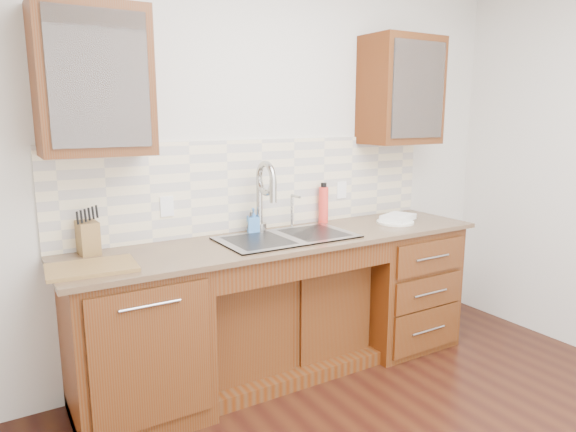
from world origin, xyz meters
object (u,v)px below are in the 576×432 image
soap_bottle (253,221)px  knife_block (88,237)px  water_bottle (323,205)px  plate (395,222)px  cutting_board (92,268)px

soap_bottle → knife_block: bearing=-164.5°
soap_bottle → water_bottle: bearing=20.4°
soap_bottle → plate: bearing=3.2°
cutting_board → water_bottle: bearing=11.6°
soap_bottle → knife_block: knife_block is taller
water_bottle → plate: water_bottle is taller
water_bottle → knife_block: (-1.57, -0.01, -0.04)m
water_bottle → cutting_board: (-1.62, -0.33, -0.12)m
water_bottle → soap_bottle: bearing=-176.6°
knife_block → cutting_board: knife_block is taller
water_bottle → knife_block: bearing=-179.7°
soap_bottle → water_bottle: (0.57, 0.03, 0.05)m
water_bottle → plate: bearing=-33.2°
soap_bottle → plate: soap_bottle is taller
water_bottle → knife_block: 1.57m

